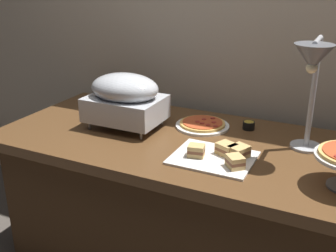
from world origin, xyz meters
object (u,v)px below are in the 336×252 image
Objects in this scene: sauce_cup_near at (249,125)px; chafing_dish at (125,98)px; sandwich_platter at (219,155)px; pizza_plate_front at (202,125)px; heat_lamp at (312,69)px.

chafing_dish is at bearing -157.63° from sauce_cup_near.
sauce_cup_near is (0.57, 0.23, -0.13)m from chafing_dish.
pizza_plate_front is at bearing 121.90° from sandwich_platter.
chafing_dish is 0.89m from heat_lamp.
sauce_cup_near is at bearing 22.37° from chafing_dish.
heat_lamp is at bearing -19.32° from pizza_plate_front.
chafing_dish is 6.19× the size of sauce_cup_near.
heat_lamp is 0.53m from sauce_cup_near.
pizza_plate_front is at bearing 25.01° from chafing_dish.
sandwich_platter is at bearing -155.10° from heat_lamp.
chafing_dish reaches higher than sandwich_platter.
sandwich_platter is (0.20, -0.32, 0.01)m from pizza_plate_front.
sandwich_platter is 0.39m from sauce_cup_near.
sandwich_platter reaches higher than pizza_plate_front.
sandwich_platter is (-0.31, -0.14, -0.37)m from heat_lamp.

